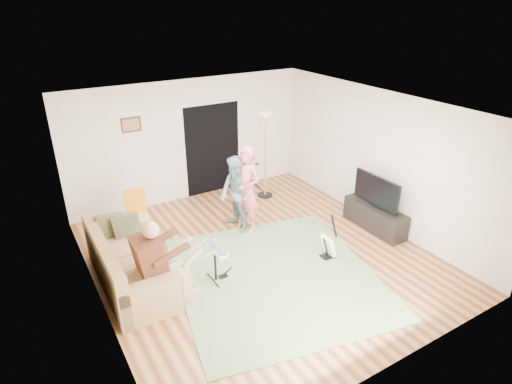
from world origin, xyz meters
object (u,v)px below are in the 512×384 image
singer (246,190)px  television (377,191)px  guitarist (236,195)px  guitar_spare (328,245)px  sofa (125,269)px  drum_kit (215,266)px  torchiere_lamp (266,141)px  dining_chair (138,221)px  tv_cabinet (375,217)px

singer → television: 2.53m
guitarist → guitar_spare: size_ratio=1.78×
sofa → drum_kit: 1.45m
torchiere_lamp → dining_chair: size_ratio=2.07×
torchiere_lamp → singer: bearing=-135.3°
guitarist → guitar_spare: 2.03m
sofa → television: (4.75, -0.74, 0.55)m
drum_kit → torchiere_lamp: size_ratio=0.33×
tv_cabinet → torchiere_lamp: bearing=113.3°
sofa → guitarist: bearing=15.2°
drum_kit → singer: bearing=43.3°
tv_cabinet → drum_kit: bearing=178.5°
guitarist → guitar_spare: guitarist is taller
torchiere_lamp → dining_chair: bearing=-174.2°
dining_chair → television: 4.65m
television → singer: bearing=149.1°
drum_kit → guitar_spare: guitar_spare is taller
sofa → dining_chair: size_ratio=2.35×
drum_kit → sofa: bearing=153.4°
drum_kit → torchiere_lamp: (2.45, 2.36, 1.06)m
singer → torchiere_lamp: bearing=117.6°
guitarist → tv_cabinet: guitarist is taller
dining_chair → television: television is taller
drum_kit → singer: (1.28, 1.21, 0.58)m
dining_chair → television: (4.10, -2.14, 0.51)m
guitar_spare → torchiere_lamp: 3.02m
drum_kit → torchiere_lamp: 3.56m
torchiere_lamp → drum_kit: bearing=-136.1°
drum_kit → guitar_spare: (2.03, -0.43, -0.04)m
torchiere_lamp → dining_chair: (-3.09, -0.31, -1.01)m
drum_kit → guitarist: bearing=49.6°
singer → guitar_spare: size_ratio=2.02×
drum_kit → dining_chair: (-0.65, 2.05, 0.05)m
guitar_spare → torchiere_lamp: (0.42, 2.78, 1.10)m
guitarist → guitar_spare: bearing=25.5°
dining_chair → tv_cabinet: bearing=-19.1°
singer → television: singer is taller
dining_chair → sofa: bearing=-106.9°
drum_kit → dining_chair: dining_chair is taller
torchiere_lamp → tv_cabinet: torchiere_lamp is taller
dining_chair → singer: bearing=-15.3°
drum_kit → dining_chair: bearing=107.5°
guitarist → television: size_ratio=1.39×
singer → tv_cabinet: 2.64m
drum_kit → television: bearing=-1.5°
dining_chair → tv_cabinet: size_ratio=0.68×
sofa → torchiere_lamp: torchiere_lamp is taller
sofa → singer: bearing=12.2°
guitarist → tv_cabinet: size_ratio=1.10×
guitarist → tv_cabinet: (2.39, -1.40, -0.52)m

